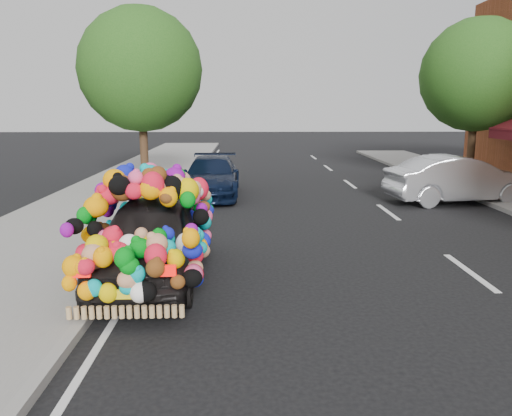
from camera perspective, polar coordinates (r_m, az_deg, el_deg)
The scene contains 9 objects.
ground at distance 8.57m, azimuth 0.51°, elevation -7.50°, with size 100.00×100.00×0.00m, color black.
sidewalk at distance 9.46m, azimuth -26.72°, elevation -6.54°, with size 4.00×60.00×0.12m, color gray.
kerb at distance 8.80m, azimuth -15.09°, elevation -6.95°, with size 0.15×60.00×0.13m, color gray.
lane_markings at distance 9.39m, azimuth 23.21°, elevation -6.71°, with size 6.00×50.00×0.01m, color silver, non-canonical shape.
tree_near_sidewalk at distance 18.00m, azimuth -13.06°, elevation 15.12°, with size 4.20×4.20×6.13m.
tree_far_b at distance 19.92m, azimuth 23.96°, elevation 13.69°, with size 4.00×4.00×5.90m.
plush_art_car at distance 8.26m, azimuth -12.03°, elevation -1.27°, with size 2.00×4.12×1.97m.
navy_sedan at distance 15.94m, azimuth -5.11°, elevation 3.60°, with size 1.73×4.26×1.24m, color black.
silver_hatchback at distance 15.86m, azimuth 22.22°, elevation 3.03°, with size 1.47×4.22×1.39m, color silver.
Camera 1 is at (-0.25, -8.10, 2.78)m, focal length 35.00 mm.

